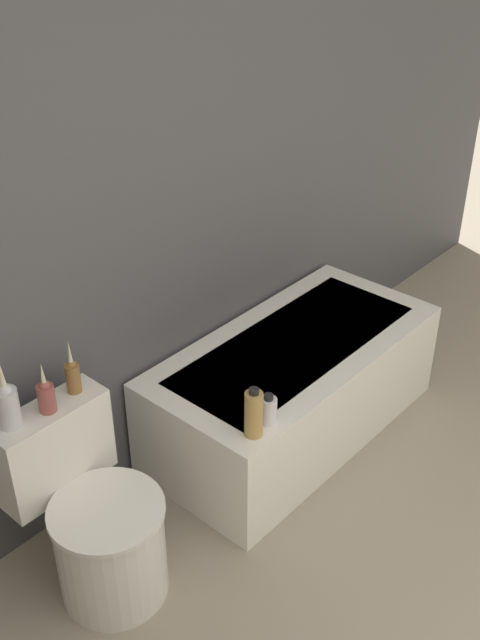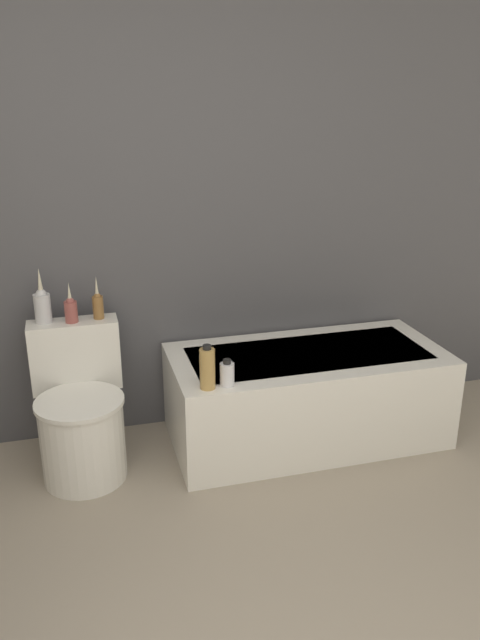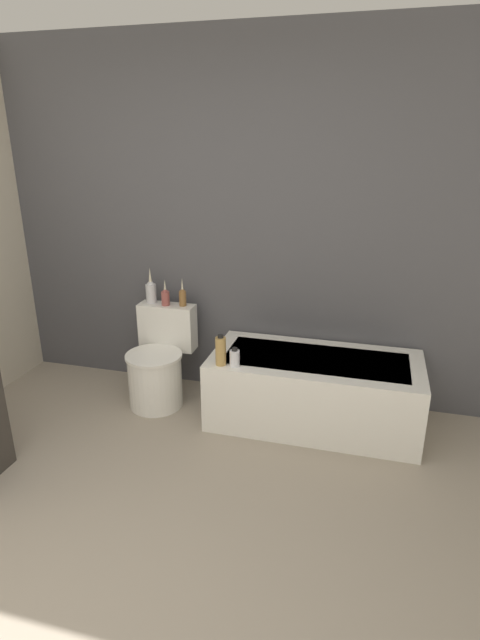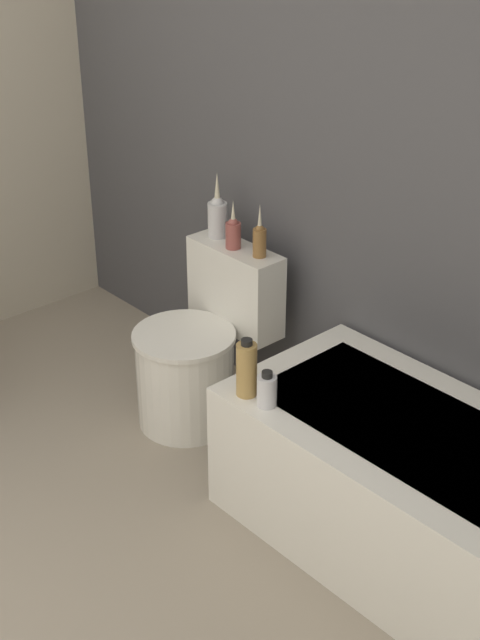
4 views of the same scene
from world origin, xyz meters
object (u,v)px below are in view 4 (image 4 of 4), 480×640
at_px(bathtub, 430,501).
at_px(vase_silver, 233,232).
at_px(vase_bronze, 260,239).
at_px(vase_gold, 217,215).
at_px(shampoo_bottle_short, 267,390).
at_px(toilet, 199,353).
at_px(shampoo_bottle_tall, 247,369).

distance_m(bathtub, vase_silver, 1.29).
height_order(bathtub, vase_bronze, vase_bronze).
bearing_deg(vase_gold, vase_bronze, -2.20).
xyz_separation_m(vase_silver, shampoo_bottle_short, (0.66, -0.44, -0.23)).
height_order(toilet, shampoo_bottle_short, toilet).
xyz_separation_m(vase_gold, shampoo_bottle_tall, (0.70, -0.48, -0.21)).
distance_m(vase_silver, shampoo_bottle_short, 0.83).
bearing_deg(shampoo_bottle_short, shampoo_bottle_tall, -176.76).
bearing_deg(toilet, shampoo_bottle_tall, -24.27).
distance_m(toilet, vase_gold, 0.57).
bearing_deg(bathtub, vase_silver, 171.01).
xyz_separation_m(toilet, vase_bronze, (0.13, 0.21, 0.49)).
distance_m(vase_gold, shampoo_bottle_tall, 0.88).
height_order(vase_silver, shampoo_bottle_short, vase_silver).
bearing_deg(shampoo_bottle_tall, bathtub, 23.99).
xyz_separation_m(vase_bronze, shampoo_bottle_short, (0.53, -0.46, -0.23)).
xyz_separation_m(vase_gold, vase_bronze, (0.26, -0.01, -0.02)).
height_order(vase_silver, vase_bronze, vase_bronze).
relative_size(vase_silver, shampoo_bottle_tall, 0.94).
relative_size(vase_silver, shampoo_bottle_short, 1.55).
relative_size(toilet, vase_silver, 3.54).
height_order(toilet, vase_gold, vase_gold).
relative_size(toilet, vase_bronze, 3.27).
height_order(toilet, shampoo_bottle_tall, toilet).
height_order(vase_gold, shampoo_bottle_tall, vase_gold).
relative_size(vase_bronze, shampoo_bottle_short, 1.68).
distance_m(vase_gold, vase_bronze, 0.26).
distance_m(vase_bronze, shampoo_bottle_tall, 0.67).
relative_size(bathtub, toilet, 2.02).
bearing_deg(bathtub, vase_gold, 170.58).
distance_m(vase_silver, vase_bronze, 0.13).
relative_size(toilet, shampoo_bottle_tall, 3.34).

